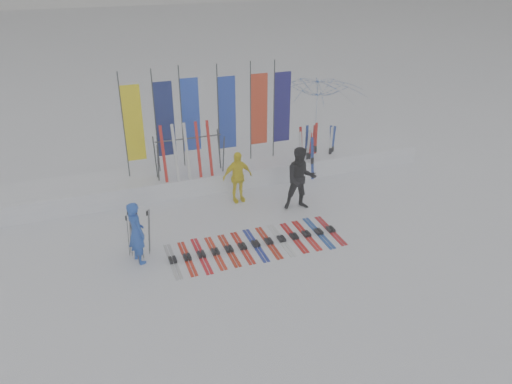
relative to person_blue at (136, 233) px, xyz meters
name	(u,v)px	position (x,y,z in m)	size (l,w,h in m)	color
ground	(270,256)	(3.09, -0.89, -0.80)	(120.00, 120.00, 0.00)	white
snow_bank	(219,174)	(3.09, 3.71, -0.50)	(14.00, 1.60, 0.60)	white
person_blue	(136,233)	(0.00, 0.00, 0.00)	(0.59, 0.38, 1.61)	blue
person_black	(301,179)	(4.83, 1.18, 0.14)	(0.92, 0.71, 1.88)	black
person_yellow	(237,177)	(3.27, 2.25, -0.02)	(0.92, 0.38, 1.57)	yellow
tent_canopy	(318,119)	(7.00, 4.51, 0.69)	(3.25, 3.31, 2.98)	white
ski_row	(256,244)	(2.92, -0.31, -0.77)	(4.49, 1.69, 0.07)	#AEB0B5
pole_cluster	(136,233)	(0.02, 0.32, -0.20)	(0.63, 0.67, 1.25)	#595B60
feather_flags	(210,115)	(2.95, 3.90, 1.44)	(5.32, 0.26, 3.20)	#383A3F
ski_rack	(189,151)	(2.09, 3.31, 0.58)	(2.04, 0.80, 1.23)	#383A3F
upright_skis	(314,151)	(6.35, 3.41, -0.03)	(1.48, 0.94, 1.66)	navy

